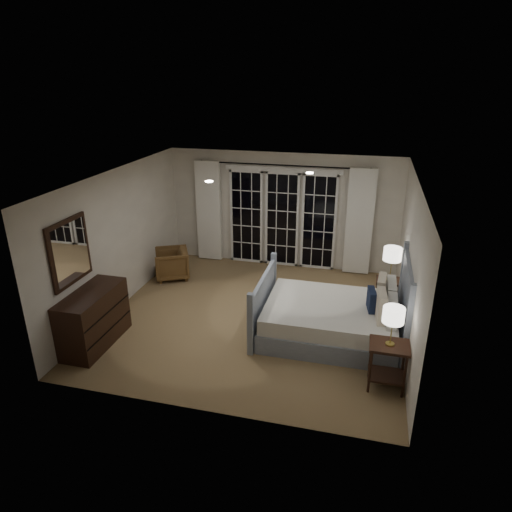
% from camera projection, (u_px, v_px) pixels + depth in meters
% --- Properties ---
extents(floor, '(5.00, 5.00, 0.00)m').
position_uv_depth(floor, '(254.00, 317.00, 8.10)').
color(floor, '#8F724D').
rests_on(floor, ground).
extents(ceiling, '(5.00, 5.00, 0.00)m').
position_uv_depth(ceiling, '(254.00, 177.00, 7.16)').
color(ceiling, white).
rests_on(ceiling, wall_back).
extents(wall_left, '(0.02, 5.00, 2.50)m').
position_uv_depth(wall_left, '(119.00, 239.00, 8.19)').
color(wall_left, beige).
rests_on(wall_left, floor).
extents(wall_right, '(0.02, 5.00, 2.50)m').
position_uv_depth(wall_right, '(410.00, 266.00, 7.06)').
color(wall_right, beige).
rests_on(wall_right, floor).
extents(wall_back, '(5.00, 0.02, 2.50)m').
position_uv_depth(wall_back, '(282.00, 211.00, 9.88)').
color(wall_back, beige).
rests_on(wall_back, floor).
extents(wall_front, '(5.00, 0.02, 2.50)m').
position_uv_depth(wall_front, '(202.00, 326.00, 5.38)').
color(wall_front, beige).
rests_on(wall_front, floor).
extents(french_doors, '(2.50, 0.04, 2.20)m').
position_uv_depth(french_doors, '(282.00, 218.00, 9.90)').
color(french_doors, black).
rests_on(french_doors, wall_back).
extents(curtain_rod, '(3.50, 0.03, 0.03)m').
position_uv_depth(curtain_rod, '(283.00, 165.00, 9.41)').
color(curtain_rod, black).
rests_on(curtain_rod, wall_back).
extents(curtain_left, '(0.55, 0.10, 2.25)m').
position_uv_depth(curtain_left, '(209.00, 211.00, 10.18)').
color(curtain_left, white).
rests_on(curtain_left, curtain_rod).
extents(curtain_right, '(0.55, 0.10, 2.25)m').
position_uv_depth(curtain_right, '(359.00, 222.00, 9.43)').
color(curtain_right, white).
rests_on(curtain_right, curtain_rod).
extents(downlight_a, '(0.12, 0.12, 0.01)m').
position_uv_depth(downlight_a, '(310.00, 173.00, 7.52)').
color(downlight_a, white).
rests_on(downlight_a, ceiling).
extents(downlight_b, '(0.12, 0.12, 0.01)m').
position_uv_depth(downlight_b, '(209.00, 181.00, 6.94)').
color(downlight_b, white).
rests_on(downlight_b, ceiling).
extents(bed, '(2.30, 1.65, 1.34)m').
position_uv_depth(bed, '(334.00, 318.00, 7.39)').
color(bed, '#8791A4').
rests_on(bed, floor).
extents(nightstand_left, '(0.53, 0.42, 0.68)m').
position_uv_depth(nightstand_left, '(388.00, 359.00, 6.13)').
color(nightstand_left, black).
rests_on(nightstand_left, floor).
extents(nightstand_right, '(0.46, 0.37, 0.60)m').
position_uv_depth(nightstand_right, '(388.00, 290.00, 8.21)').
color(nightstand_right, black).
rests_on(nightstand_right, floor).
extents(lamp_left, '(0.28, 0.28, 0.55)m').
position_uv_depth(lamp_left, '(394.00, 316.00, 5.88)').
color(lamp_left, '#AF9A46').
rests_on(lamp_left, nightstand_left).
extents(lamp_right, '(0.32, 0.32, 0.61)m').
position_uv_depth(lamp_right, '(393.00, 254.00, 7.95)').
color(lamp_right, '#AF9A46').
rests_on(lamp_right, nightstand_right).
extents(armchair, '(0.91, 0.90, 0.62)m').
position_uv_depth(armchair, '(172.00, 264.00, 9.54)').
color(armchair, brown).
rests_on(armchair, floor).
extents(dresser, '(0.54, 1.28, 0.90)m').
position_uv_depth(dresser, '(94.00, 318.00, 7.14)').
color(dresser, black).
rests_on(dresser, floor).
extents(mirror, '(0.05, 0.85, 1.00)m').
position_uv_depth(mirror, '(70.00, 252.00, 6.78)').
color(mirror, black).
rests_on(mirror, wall_left).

